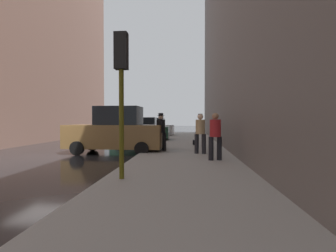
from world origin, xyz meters
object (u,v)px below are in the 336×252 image
at_px(fire_hydrant, 159,139).
at_px(parked_dark_green_sedan, 141,130).
at_px(duffel_bag, 195,142).
at_px(pedestrian_with_fedora, 161,130).
at_px(pedestrian_in_red_jacket, 215,134).
at_px(pedestrian_in_tan_coat, 200,132).
at_px(parked_bronze_suv, 116,132).
at_px(traffic_light, 121,73).
at_px(parked_silver_sedan, 152,128).
at_px(pedestrian_with_beanie, 200,129).

bearing_deg(fire_hydrant, parked_dark_green_sedan, 113.16).
bearing_deg(duffel_bag, pedestrian_with_fedora, -118.05).
xyz_separation_m(pedestrian_in_red_jacket, pedestrian_in_tan_coat, (-0.46, 1.79, 0.00)).
xyz_separation_m(fire_hydrant, pedestrian_with_fedora, (0.40, -2.70, 0.64)).
bearing_deg(parked_bronze_suv, parked_dark_green_sedan, 90.00).
distance_m(traffic_light, pedestrian_in_red_jacket, 4.46).
bearing_deg(parked_bronze_suv, duffel_bag, 37.57).
relative_size(traffic_light, pedestrian_in_red_jacket, 2.11).
relative_size(parked_dark_green_sedan, pedestrian_with_fedora, 2.38).
distance_m(parked_dark_green_sedan, pedestrian_with_fedora, 7.27).
bearing_deg(pedestrian_with_fedora, parked_silver_sedan, 99.72).
height_order(traffic_light, pedestrian_with_fedora, traffic_light).
xyz_separation_m(fire_hydrant, pedestrian_in_red_jacket, (2.67, -5.35, 0.61)).
height_order(fire_hydrant, pedestrian_in_red_jacket, pedestrian_in_red_jacket).
bearing_deg(traffic_light, parked_silver_sedan, 95.65).
bearing_deg(pedestrian_with_fedora, pedestrian_in_red_jacket, -49.51).
bearing_deg(parked_dark_green_sedan, parked_silver_sedan, 90.00).
relative_size(traffic_light, pedestrian_in_tan_coat, 2.11).
bearing_deg(pedestrian_with_fedora, parked_dark_green_sedan, 107.68).
distance_m(parked_dark_green_sedan, duffel_bag, 5.43).
relative_size(fire_hydrant, pedestrian_with_fedora, 0.40).
xyz_separation_m(parked_bronze_suv, pedestrian_with_beanie, (4.11, 1.38, 0.10)).
bearing_deg(fire_hydrant, parked_silver_sedan, 100.06).
distance_m(fire_hydrant, pedestrian_with_fedora, 2.81).
relative_size(parked_bronze_suv, traffic_light, 1.29).
height_order(fire_hydrant, traffic_light, traffic_light).
relative_size(parked_dark_green_sedan, pedestrian_in_red_jacket, 2.47).
height_order(parked_dark_green_sedan, parked_silver_sedan, same).
distance_m(parked_bronze_suv, pedestrian_with_fedora, 2.22).
bearing_deg(parked_silver_sedan, parked_bronze_suv, -90.00).
bearing_deg(parked_silver_sedan, pedestrian_with_beanie, -70.01).
xyz_separation_m(parked_silver_sedan, pedestrian_with_beanie, (4.11, -11.31, 0.29)).
distance_m(pedestrian_in_tan_coat, pedestrian_with_fedora, 2.00).
bearing_deg(duffel_bag, parked_dark_green_sedan, 136.38).
distance_m(parked_bronze_suv, pedestrian_in_tan_coat, 4.15).
bearing_deg(parked_silver_sedan, duffel_bag, -68.02).
relative_size(pedestrian_with_beanie, duffel_bag, 4.04).
bearing_deg(traffic_light, parked_dark_green_sedan, 98.26).
relative_size(parked_silver_sedan, duffel_bag, 9.65).
bearing_deg(parked_bronze_suv, pedestrian_in_red_jacket, -32.44).
relative_size(parked_bronze_suv, pedestrian_in_tan_coat, 2.71).
height_order(fire_hydrant, pedestrian_with_beanie, pedestrian_with_beanie).
distance_m(parked_dark_green_sedan, parked_silver_sedan, 5.95).
height_order(pedestrian_in_red_jacket, duffel_bag, pedestrian_in_red_jacket).
bearing_deg(parked_silver_sedan, pedestrian_in_tan_coat, -73.73).
bearing_deg(parked_dark_green_sedan, pedestrian_with_beanie, -52.47).
bearing_deg(parked_silver_sedan, pedestrian_in_red_jacket, -73.94).
relative_size(pedestrian_in_tan_coat, duffel_bag, 3.89).
relative_size(parked_bronze_suv, pedestrian_with_fedora, 2.61).
distance_m(parked_dark_green_sedan, pedestrian_in_red_jacket, 10.56).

